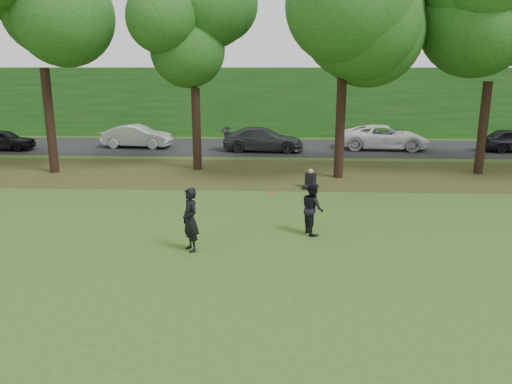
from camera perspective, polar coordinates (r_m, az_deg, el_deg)
ground at (r=12.29m, az=-3.13°, el=-10.86°), size 120.00×120.00×0.00m
leaf_litter at (r=24.65m, az=-0.11°, el=2.14°), size 60.00×7.00×0.01m
street at (r=32.50m, az=0.58°, el=5.15°), size 70.00×7.00×0.02m
far_hedge at (r=38.17m, az=0.93°, el=10.29°), size 70.00×3.00×5.00m
player_left at (r=14.38m, az=-7.52°, el=-3.16°), size 0.75×0.81×1.87m
player_right at (r=15.83m, az=6.48°, el=-1.86°), size 0.85×0.97×1.67m
parked_cars at (r=31.46m, az=4.17°, el=6.15°), size 35.67×3.66×1.51m
frisbee at (r=15.11m, az=1.80°, el=-0.07°), size 0.32×0.31×0.13m
seated_person at (r=21.83m, az=6.19°, el=1.27°), size 0.64×0.83×0.83m
tree_line at (r=24.18m, az=-0.99°, el=20.59°), size 55.30×7.90×12.31m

